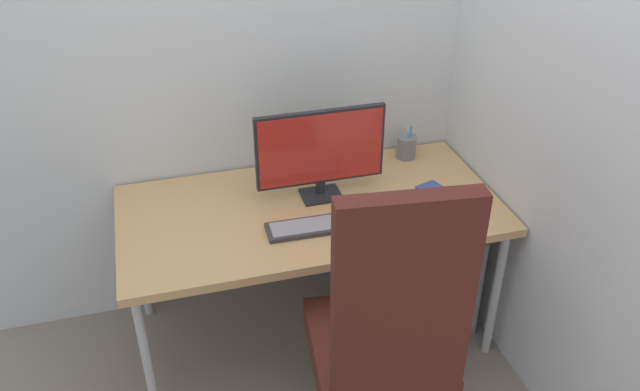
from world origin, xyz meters
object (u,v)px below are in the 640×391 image
at_px(office_chair, 386,336).
at_px(keyboard, 320,225).
at_px(filing_cabinet, 425,268).
at_px(pen_holder, 406,147).
at_px(notebook, 436,192).
at_px(mouse, 406,212).
at_px(monitor, 321,150).

xyz_separation_m(office_chair, keyboard, (-0.08, 0.55, 0.11)).
bearing_deg(office_chair, keyboard, 98.30).
relative_size(filing_cabinet, pen_holder, 3.11).
bearing_deg(notebook, mouse, -164.90).
bearing_deg(mouse, pen_holder, 82.69).
xyz_separation_m(office_chair, mouse, (0.28, 0.54, 0.12)).
height_order(monitor, notebook, monitor).
bearing_deg(office_chair, pen_holder, 64.92).
relative_size(mouse, pen_holder, 0.52).
height_order(office_chair, pen_holder, office_chair).
bearing_deg(notebook, filing_cabinet, 62.74).
height_order(filing_cabinet, notebook, notebook).
relative_size(office_chair, keyboard, 2.89).
height_order(filing_cabinet, mouse, mouse).
xyz_separation_m(filing_cabinet, pen_holder, (-0.01, 0.31, 0.50)).
relative_size(office_chair, pen_holder, 7.43).
height_order(office_chair, keyboard, office_chair).
xyz_separation_m(office_chair, pen_holder, (0.47, 1.01, 0.16)).
distance_m(keyboard, mouse, 0.36).
bearing_deg(office_chair, monitor, 90.93).
height_order(office_chair, mouse, office_chair).
relative_size(monitor, notebook, 3.61).
bearing_deg(pen_holder, office_chair, -115.08).
relative_size(office_chair, notebook, 8.31).
xyz_separation_m(keyboard, pen_holder, (0.55, 0.46, 0.05)).
bearing_deg(pen_holder, mouse, -112.01).
relative_size(keyboard, mouse, 4.92).
distance_m(office_chair, keyboard, 0.57).
bearing_deg(pen_holder, monitor, -155.75).
bearing_deg(filing_cabinet, notebook, -99.33).
relative_size(filing_cabinet, monitor, 0.97).
relative_size(filing_cabinet, mouse, 5.95).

